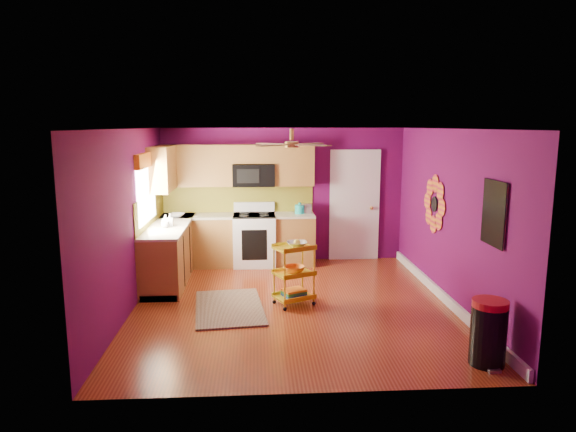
{
  "coord_description": "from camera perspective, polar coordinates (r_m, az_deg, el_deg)",
  "views": [
    {
      "loc": [
        -0.5,
        -7.05,
        2.55
      ],
      "look_at": [
        -0.04,
        0.4,
        1.22
      ],
      "focal_mm": 32.0,
      "sensor_mm": 36.0,
      "label": 1
    }
  ],
  "objects": [
    {
      "name": "soap_bottle_b",
      "position": [
        8.53,
        -13.45,
        -0.45
      ],
      "size": [
        0.14,
        0.14,
        0.18
      ],
      "primitive_type": "imported",
      "color": "white",
      "rests_on": "lower_cabinets"
    },
    {
      "name": "trash_can",
      "position": [
        6.02,
        21.37,
        -11.97
      ],
      "size": [
        0.4,
        0.43,
        0.72
      ],
      "color": "black",
      "rests_on": "ground"
    },
    {
      "name": "counter_dish",
      "position": [
        9.31,
        -12.22,
        0.1
      ],
      "size": [
        0.26,
        0.26,
        0.06
      ],
      "primitive_type": "imported",
      "color": "white",
      "rests_on": "lower_cabinets"
    },
    {
      "name": "left_window",
      "position": [
        8.32,
        -15.47,
        4.1
      ],
      "size": [
        0.08,
        1.35,
        1.08
      ],
      "color": "white",
      "rests_on": "ground"
    },
    {
      "name": "teal_kettle",
      "position": [
        9.44,
        1.31,
        0.78
      ],
      "size": [
        0.18,
        0.18,
        0.21
      ],
      "color": "#16A9A2",
      "rests_on": "lower_cabinets"
    },
    {
      "name": "ceiling_fan",
      "position": [
        7.27,
        0.42,
        8.03
      ],
      "size": [
        1.01,
        1.01,
        0.26
      ],
      "color": "#BF8C3F",
      "rests_on": "ground"
    },
    {
      "name": "right_wall_art",
      "position": [
        7.33,
        18.38,
        0.88
      ],
      "size": [
        0.04,
        2.74,
        1.04
      ],
      "color": "black",
      "rests_on": "ground"
    },
    {
      "name": "soap_bottle_a",
      "position": [
        8.47,
        -12.98,
        -0.42
      ],
      "size": [
        0.09,
        0.1,
        0.21
      ],
      "primitive_type": "imported",
      "color": "#EA3F72",
      "rests_on": "lower_cabinets"
    },
    {
      "name": "panel_door",
      "position": [
        9.81,
        7.39,
        1.05
      ],
      "size": [
        0.95,
        0.11,
        2.15
      ],
      "color": "white",
      "rests_on": "ground"
    },
    {
      "name": "ground",
      "position": [
        7.51,
        0.51,
        -9.77
      ],
      "size": [
        5.0,
        5.0,
        0.0
      ],
      "primitive_type": "plane",
      "color": "maroon",
      "rests_on": "ground"
    },
    {
      "name": "room_envelope",
      "position": [
        7.13,
        0.74,
        2.68
      ],
      "size": [
        4.54,
        5.04,
        2.52
      ],
      "color": "#590A4A",
      "rests_on": "ground"
    },
    {
      "name": "rolling_cart",
      "position": [
        7.35,
        0.72,
        -6.18
      ],
      "size": [
        0.64,
        0.57,
        0.96
      ],
      "color": "gold",
      "rests_on": "ground"
    },
    {
      "name": "electric_range",
      "position": [
        9.45,
        -3.75,
        -2.58
      ],
      "size": [
        0.76,
        0.66,
        1.13
      ],
      "color": "white",
      "rests_on": "ground"
    },
    {
      "name": "counter_cup",
      "position": [
        8.38,
        -13.48,
        -0.94
      ],
      "size": [
        0.12,
        0.12,
        0.1
      ],
      "primitive_type": "imported",
      "color": "white",
      "rests_on": "lower_cabinets"
    },
    {
      "name": "shag_rug",
      "position": [
        7.4,
        -6.56,
        -10.05
      ],
      "size": [
        1.08,
        1.6,
        0.02
      ],
      "primitive_type": "cube",
      "rotation": [
        0.0,
        0.0,
        0.11
      ],
      "color": "black",
      "rests_on": "ground"
    },
    {
      "name": "upper_cabinetry",
      "position": [
        9.28,
        -8.14,
        5.34
      ],
      "size": [
        2.8,
        2.3,
        1.26
      ],
      "color": "brown",
      "rests_on": "ground"
    },
    {
      "name": "lower_cabinets",
      "position": [
        9.15,
        -8.75,
        -3.41
      ],
      "size": [
        2.81,
        2.31,
        0.94
      ],
      "color": "brown",
      "rests_on": "ground"
    },
    {
      "name": "toaster",
      "position": [
        9.49,
        1.96,
        0.86
      ],
      "size": [
        0.22,
        0.15,
        0.18
      ],
      "primitive_type": "cube",
      "color": "beige",
      "rests_on": "lower_cabinets"
    }
  ]
}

